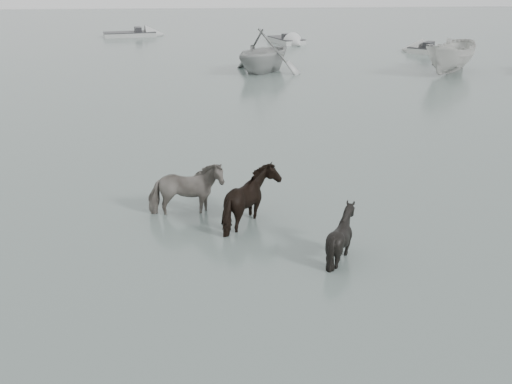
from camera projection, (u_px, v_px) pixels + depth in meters
ground at (199, 246)px, 14.72m from camera, size 140.00×140.00×0.00m
pony_pinto at (186, 185)px, 16.21m from camera, size 1.98×1.01×1.62m
pony_dark at (253, 192)px, 15.60m from camera, size 1.60×1.82×1.70m
pony_black at (342, 227)px, 13.94m from camera, size 1.61×1.52×1.42m
rowboat_trail at (264, 49)px, 36.13m from camera, size 6.32×6.43×2.57m
boat_small at (451, 55)px, 35.76m from camera, size 4.82×5.18×1.99m
skiff_mid at (286, 38)px, 48.44m from camera, size 3.05×5.05×0.75m
skiff_star at (437, 48)px, 43.14m from camera, size 5.00×4.30×0.75m
skiff_far at (130, 32)px, 52.10m from camera, size 5.93×2.75×0.75m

